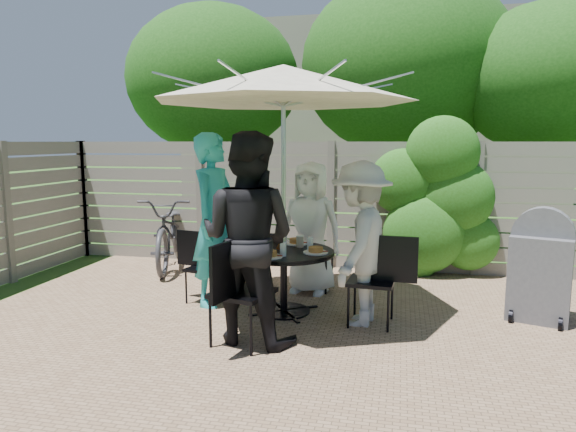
% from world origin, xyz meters
% --- Properties ---
extents(backyard_envelope, '(60.00, 60.00, 5.00)m').
position_xyz_m(backyard_envelope, '(0.09, 10.29, 2.61)').
color(backyard_envelope, '#264E18').
rests_on(backyard_envelope, ground).
extents(patio_table, '(1.23, 1.23, 0.70)m').
position_xyz_m(patio_table, '(-0.22, 0.91, 0.49)').
color(patio_table, black).
rests_on(patio_table, ground).
extents(umbrella, '(3.12, 3.12, 2.61)m').
position_xyz_m(umbrella, '(-0.22, 0.91, 2.42)').
color(umbrella, silver).
rests_on(umbrella, ground).
extents(chair_back, '(0.48, 0.69, 0.94)m').
position_xyz_m(chair_back, '(-0.05, 1.86, 0.28)').
color(chair_back, black).
rests_on(chair_back, ground).
extents(person_back, '(0.86, 0.64, 1.61)m').
position_xyz_m(person_back, '(-0.07, 1.72, 0.80)').
color(person_back, white).
rests_on(person_back, ground).
extents(chair_left, '(0.63, 0.47, 0.83)m').
position_xyz_m(chair_left, '(-1.17, 1.08, 0.25)').
color(chair_left, black).
rests_on(chair_left, ground).
extents(person_left, '(0.58, 0.78, 1.94)m').
position_xyz_m(person_left, '(-1.03, 1.05, 0.97)').
color(person_left, '#28ACB1').
rests_on(person_left, ground).
extents(chair_front, '(0.58, 0.77, 1.00)m').
position_xyz_m(chair_front, '(-0.39, -0.05, 0.30)').
color(chair_front, black).
rests_on(chair_front, ground).
extents(person_front, '(1.05, 0.88, 1.93)m').
position_xyz_m(person_front, '(-0.36, 0.09, 0.97)').
color(person_front, black).
rests_on(person_front, ground).
extents(chair_right, '(0.69, 0.48, 0.93)m').
position_xyz_m(chair_right, '(0.73, 0.74, 0.28)').
color(chair_right, black).
rests_on(chair_right, ground).
extents(person_right, '(0.79, 1.16, 1.66)m').
position_xyz_m(person_right, '(0.60, 0.76, 0.83)').
color(person_right, '#B5B3B0').
rests_on(person_right, ground).
extents(plate_back, '(0.26, 0.26, 0.06)m').
position_xyz_m(plate_back, '(-0.15, 1.26, 0.72)').
color(plate_back, white).
rests_on(plate_back, patio_table).
extents(plate_left, '(0.26, 0.26, 0.06)m').
position_xyz_m(plate_left, '(-0.57, 0.97, 0.72)').
color(plate_left, white).
rests_on(plate_left, patio_table).
extents(plate_front, '(0.26, 0.26, 0.06)m').
position_xyz_m(plate_front, '(-0.28, 0.55, 0.72)').
color(plate_front, white).
rests_on(plate_front, patio_table).
extents(plate_right, '(0.26, 0.26, 0.06)m').
position_xyz_m(plate_right, '(0.14, 0.84, 0.72)').
color(plate_right, white).
rests_on(plate_right, patio_table).
extents(glass_back, '(0.07, 0.07, 0.14)m').
position_xyz_m(glass_back, '(-0.28, 1.18, 0.77)').
color(glass_back, silver).
rests_on(glass_back, patio_table).
extents(glass_left, '(0.07, 0.07, 0.14)m').
position_xyz_m(glass_left, '(-0.49, 0.85, 0.77)').
color(glass_left, silver).
rests_on(glass_left, patio_table).
extents(glass_front, '(0.07, 0.07, 0.14)m').
position_xyz_m(glass_front, '(-0.16, 0.63, 0.77)').
color(glass_front, silver).
rests_on(glass_front, patio_table).
extents(glass_right, '(0.07, 0.07, 0.14)m').
position_xyz_m(glass_right, '(0.06, 0.96, 0.77)').
color(glass_right, silver).
rests_on(glass_right, patio_table).
extents(syrup_jug, '(0.09, 0.09, 0.16)m').
position_xyz_m(syrup_jug, '(-0.27, 0.97, 0.78)').
color(syrup_jug, '#59280C').
rests_on(syrup_jug, patio_table).
extents(coffee_cup, '(0.08, 0.08, 0.12)m').
position_xyz_m(coffee_cup, '(-0.08, 1.11, 0.76)').
color(coffee_cup, '#C6B293').
rests_on(coffee_cup, patio_table).
extents(bicycle, '(1.22, 2.12, 1.06)m').
position_xyz_m(bicycle, '(-2.30, 2.60, 0.53)').
color(bicycle, '#333338').
rests_on(bicycle, ground).
extents(bbq_grill, '(0.69, 0.60, 1.19)m').
position_xyz_m(bbq_grill, '(2.40, 1.25, 0.54)').
color(bbq_grill, '#58595D').
rests_on(bbq_grill, ground).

